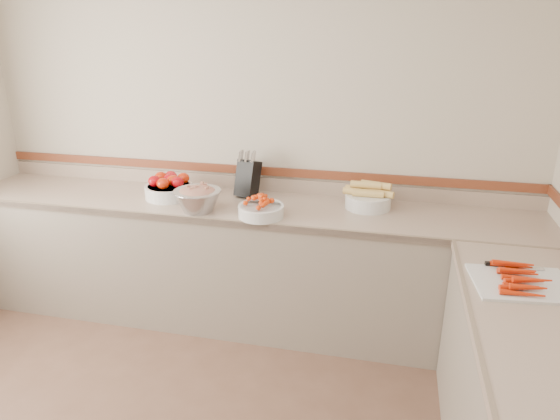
% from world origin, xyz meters
% --- Properties ---
extents(back_wall, '(4.00, 0.00, 4.00)m').
position_xyz_m(back_wall, '(0.00, 2.00, 1.30)').
color(back_wall, '#BCAF9B').
rests_on(back_wall, ground_plane).
extents(counter_back, '(4.00, 0.65, 1.08)m').
position_xyz_m(counter_back, '(0.00, 1.68, 0.45)').
color(counter_back, gray).
rests_on(counter_back, ground_plane).
extents(knife_block, '(0.19, 0.21, 0.34)m').
position_xyz_m(knife_block, '(0.00, 1.84, 1.04)').
color(knife_block, black).
rests_on(knife_block, counter_back).
extents(tomato_bowl, '(0.34, 0.34, 0.17)m').
position_xyz_m(tomato_bowl, '(-0.53, 1.69, 0.97)').
color(tomato_bowl, silver).
rests_on(tomato_bowl, counter_back).
extents(cherry_tomato_bowl, '(0.29, 0.29, 0.16)m').
position_xyz_m(cherry_tomato_bowl, '(0.20, 1.47, 0.95)').
color(cherry_tomato_bowl, silver).
rests_on(cherry_tomato_bowl, counter_back).
extents(corn_bowl, '(0.34, 0.30, 0.18)m').
position_xyz_m(corn_bowl, '(0.85, 1.79, 0.97)').
color(corn_bowl, silver).
rests_on(corn_bowl, counter_back).
extents(rhubarb_bowl, '(0.31, 0.31, 0.18)m').
position_xyz_m(rhubarb_bowl, '(-0.23, 1.47, 0.99)').
color(rhubarb_bowl, '#B2B2BA').
rests_on(rhubarb_bowl, counter_back).
extents(cutting_board, '(0.48, 0.39, 0.06)m').
position_xyz_m(cutting_board, '(1.62, 0.89, 0.92)').
color(cutting_board, silver).
rests_on(cutting_board, counter_right).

